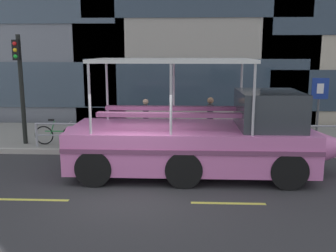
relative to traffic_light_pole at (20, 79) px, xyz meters
name	(u,v)px	position (x,y,z in m)	size (l,w,h in m)	color
ground_plane	(135,186)	(4.67, -3.82, -2.61)	(120.00, 120.00, 0.00)	#333335
sidewalk	(153,137)	(4.67, 1.78, -2.52)	(32.00, 4.80, 0.18)	gray
curb_edge	(147,153)	(4.67, -0.71, -2.52)	(32.00, 0.18, 0.18)	#B2ADA3
lane_centreline	(129,201)	(4.67, -4.94, -2.61)	(25.80, 0.12, 0.01)	#DBD64C
curb_guardrail	(198,132)	(6.47, -0.37, -1.84)	(11.80, 0.09, 0.88)	#9EA0A8
traffic_light_pole	(20,79)	(0.00, 0.00, 0.00)	(0.24, 0.46, 4.01)	black
parking_sign	(319,100)	(10.87, 0.35, -0.75)	(0.60, 0.12, 2.48)	#4C4F54
leaned_bicycle	(58,135)	(1.29, -0.07, -2.06)	(1.74, 0.46, 0.96)	black
duck_tour_boat	(207,139)	(6.64, -2.71, -1.53)	(8.66, 2.66, 3.39)	pink
pedestrian_near_bow	(269,119)	(9.12, 0.46, -1.49)	(0.33, 0.35, 1.57)	#47423D
pedestrian_mid_left	(210,116)	(6.94, 0.42, -1.38)	(0.25, 0.49, 1.74)	#1E2338
pedestrian_mid_right	(146,115)	(4.47, 0.97, -1.47)	(0.25, 0.45, 1.60)	black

